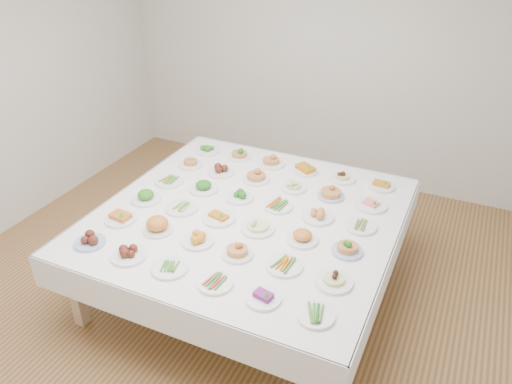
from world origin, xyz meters
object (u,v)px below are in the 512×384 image
at_px(display_table, 249,220).
at_px(dish_35, 381,184).
at_px(dish_0, 89,239).
at_px(dish_18, 169,180).

bearing_deg(display_table, dish_35, 45.09).
relative_size(dish_0, dish_35, 0.98).
xyz_separation_m(dish_0, dish_18, (0.01, 1.08, -0.02)).
height_order(display_table, dish_0, dish_0).
distance_m(display_table, dish_18, 0.92).
height_order(display_table, dish_35, dish_35).
distance_m(dish_0, dish_35, 2.57).
relative_size(dish_18, dish_35, 1.12).
bearing_deg(dish_35, dish_0, -135.07).
height_order(display_table, dish_18, dish_18).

